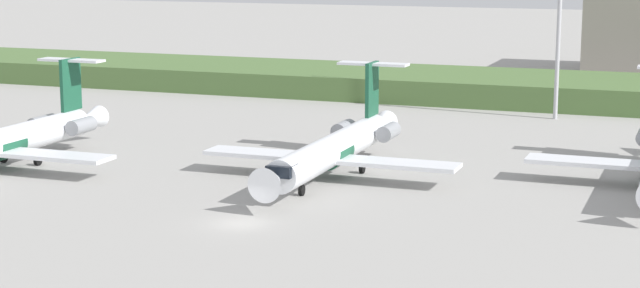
# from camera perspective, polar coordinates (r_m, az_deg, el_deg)

# --- Properties ---
(ground_plane) EXTENTS (500.00, 500.00, 0.00)m
(ground_plane) POSITION_cam_1_polar(r_m,az_deg,el_deg) (104.40, 2.62, -0.33)
(ground_plane) COLOR #9E9B96
(grass_berm) EXTENTS (320.00, 20.00, 3.14)m
(grass_berm) POSITION_cam_1_polar(r_m,az_deg,el_deg) (142.20, 7.63, 3.16)
(grass_berm) COLOR #4C6B38
(grass_berm) RESTS_ON ground
(regional_jet_second) EXTENTS (22.81, 31.00, 9.00)m
(regional_jet_second) POSITION_cam_1_polar(r_m,az_deg,el_deg) (99.63, -16.61, 0.18)
(regional_jet_second) COLOR silver
(regional_jet_second) RESTS_ON ground
(regional_jet_third) EXTENTS (22.81, 31.00, 9.00)m
(regional_jet_third) POSITION_cam_1_polar(r_m,az_deg,el_deg) (92.13, 0.83, -0.19)
(regional_jet_third) COLOR silver
(regional_jet_third) RESTS_ON ground
(antenna_mast) EXTENTS (4.40, 0.50, 27.86)m
(antenna_mast) POSITION_cam_1_polar(r_m,az_deg,el_deg) (125.02, 12.84, 6.54)
(antenna_mast) COLOR #B2B2B7
(antenna_mast) RESTS_ON ground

